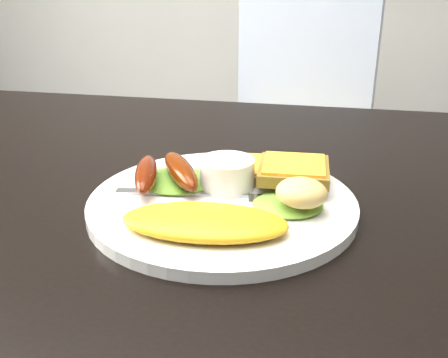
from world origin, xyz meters
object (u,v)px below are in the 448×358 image
object	(u,v)px
dining_table	(191,197)
dining_chair	(297,145)
plate	(222,204)
person	(228,87)

from	to	relation	value
dining_table	dining_chair	bearing A→B (deg)	85.57
dining_table	plate	world-z (taller)	plate
person	plate	bearing A→B (deg)	90.20
dining_table	person	xyz separation A→B (m)	(-0.04, 0.45, 0.04)
dining_chair	plate	distance (m)	1.14
person	plate	size ratio (longest dim) A/B	5.17
dining_chair	plate	bearing A→B (deg)	-77.51
dining_chair	plate	size ratio (longest dim) A/B	1.62
dining_chair	person	distance (m)	0.68
person	dining_table	bearing A→B (deg)	85.02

